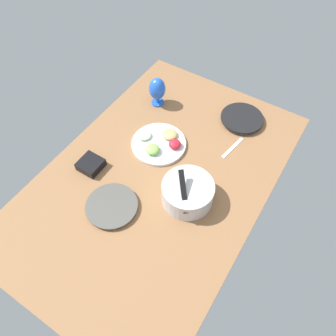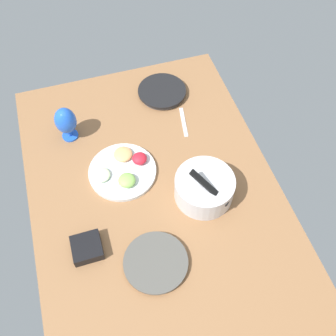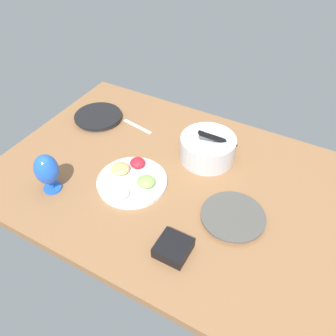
# 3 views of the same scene
# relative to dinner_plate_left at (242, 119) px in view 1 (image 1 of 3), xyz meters

# --- Properties ---
(ground_plane) EXTENTS (1.60, 1.04, 0.04)m
(ground_plane) POSITION_rel_dinner_plate_left_xyz_m (0.58, -0.19, -0.04)
(ground_plane) COLOR #8C603D
(dinner_plate_left) EXTENTS (0.24, 0.24, 0.03)m
(dinner_plate_left) POSITION_rel_dinner_plate_left_xyz_m (0.00, 0.00, 0.00)
(dinner_plate_left) COLOR #4C4C51
(dinner_plate_left) RESTS_ON ground_plane
(dinner_plate_right) EXTENTS (0.25, 0.25, 0.02)m
(dinner_plate_right) POSITION_rel_dinner_plate_left_xyz_m (0.84, -0.27, -0.00)
(dinner_plate_right) COLOR silver
(dinner_plate_right) RESTS_ON ground_plane
(mixing_bowl) EXTENTS (0.24, 0.24, 0.18)m
(mixing_bowl) POSITION_rel_dinner_plate_left_xyz_m (0.61, -0.00, 0.04)
(mixing_bowl) COLOR silver
(mixing_bowl) RESTS_ON ground_plane
(fruit_platter) EXTENTS (0.29, 0.29, 0.06)m
(fruit_platter) POSITION_rel_dinner_plate_left_xyz_m (0.40, -0.30, 0.00)
(fruit_platter) COLOR silver
(fruit_platter) RESTS_ON ground_plane
(hurricane_glass_blue) EXTENTS (0.10, 0.10, 0.18)m
(hurricane_glass_blue) POSITION_rel_dinner_plate_left_xyz_m (0.13, -0.49, 0.09)
(hurricane_glass_blue) COLOR blue
(hurricane_glass_blue) RESTS_ON ground_plane
(square_bowl_black) EXTENTS (0.11, 0.11, 0.05)m
(square_bowl_black) POSITION_rel_dinner_plate_left_xyz_m (0.71, -0.51, 0.01)
(square_bowl_black) COLOR black
(square_bowl_black) RESTS_ON ground_plane
(fork_by_left_plate) EXTENTS (0.18, 0.05, 0.01)m
(fork_by_left_plate) POSITION_rel_dinner_plate_left_xyz_m (0.21, 0.05, -0.01)
(fork_by_left_plate) COLOR silver
(fork_by_left_plate) RESTS_ON ground_plane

